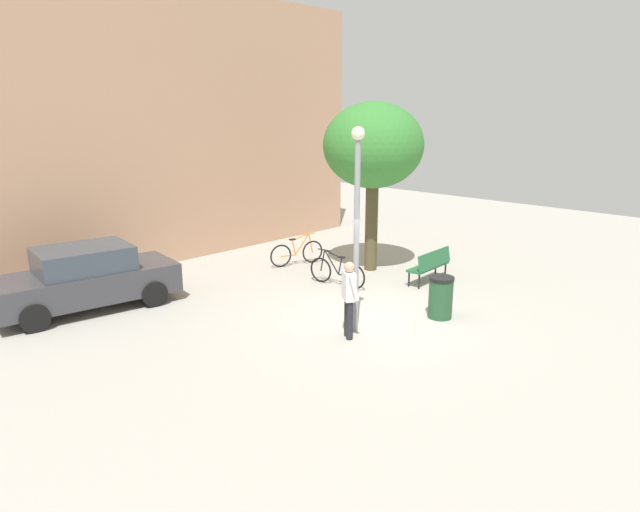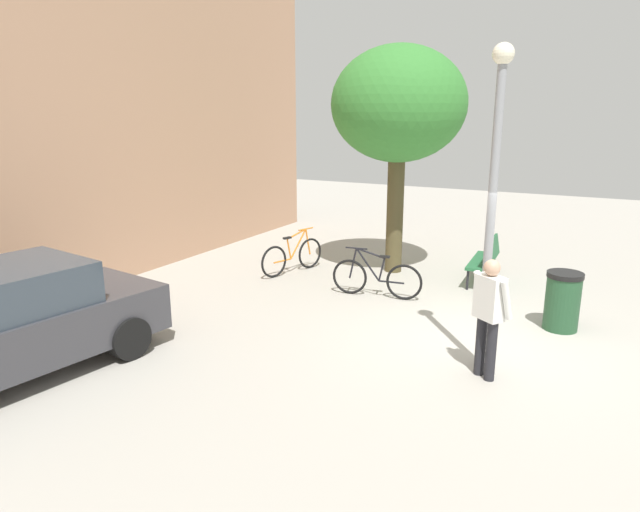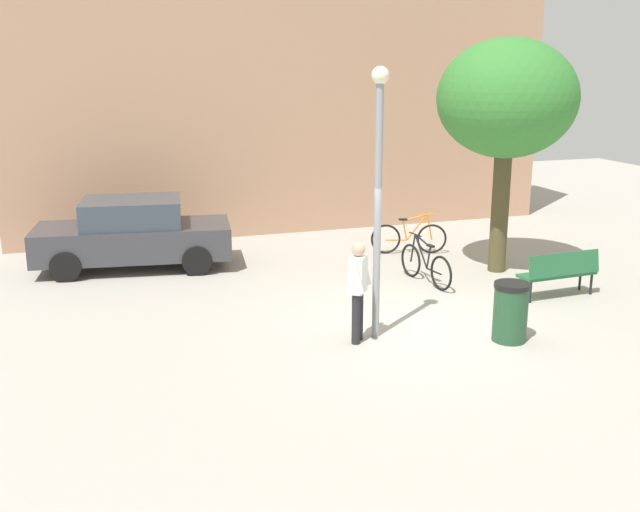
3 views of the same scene
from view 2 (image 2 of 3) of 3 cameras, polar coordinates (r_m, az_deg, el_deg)
name	(u,v)px [view 2 (image 2 of 3)]	position (r m, az deg, el deg)	size (l,w,h in m)	color
ground_plane	(479,339)	(9.44, 15.87, -8.14)	(36.00, 36.00, 0.00)	#A8A399
building_facade	(82,83)	(13.40, -23.07, 15.89)	(14.54, 2.00, 8.27)	tan
lamppost	(494,181)	(7.85, 17.27, 7.32)	(0.28, 0.28, 4.39)	gray
person_by_lamppost	(489,311)	(7.84, 16.83, -5.34)	(0.53, 0.61, 1.67)	#232328
park_bench	(486,257)	(12.42, 16.60, -0.12)	(1.62, 0.56, 0.92)	#236038
plaza_tree	(399,106)	(12.49, 8.00, 14.89)	(2.90, 2.90, 4.94)	#4D4428
bicycle_orange	(293,256)	(12.66, -2.79, -0.01)	(1.74, 0.58, 0.97)	black
bicycle_black	(376,278)	(11.04, 5.73, -2.24)	(0.30, 1.80, 0.97)	black
parked_car_charcoal	(4,325)	(8.66, -29.54, -6.09)	(4.40, 2.28, 1.55)	#38383D
trash_bin	(562,301)	(10.15, 23.47, -4.22)	(0.58, 0.58, 0.99)	#234C2D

